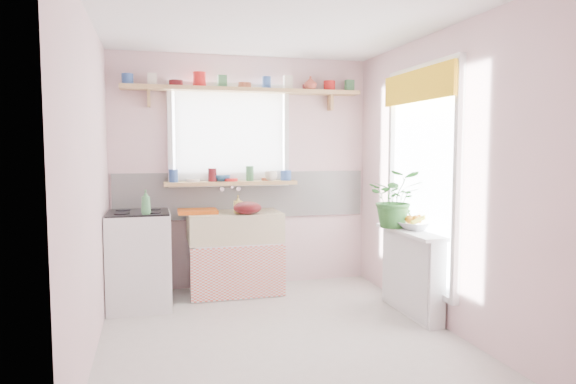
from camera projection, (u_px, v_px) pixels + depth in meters
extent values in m
plane|color=beige|center=(278.00, 335.00, 4.17)|extent=(3.20, 3.20, 0.00)
plane|color=white|center=(278.00, 20.00, 3.95)|extent=(3.20, 3.20, 0.00)
plane|color=beige|center=(243.00, 172.00, 5.60)|extent=(2.80, 0.00, 2.80)
plane|color=beige|center=(356.00, 202.00, 2.52)|extent=(2.80, 0.00, 2.80)
plane|color=beige|center=(90.00, 185.00, 3.70)|extent=(0.00, 3.20, 3.20)
plane|color=beige|center=(436.00, 179.00, 4.42)|extent=(0.00, 3.20, 3.20)
cube|color=white|center=(244.00, 195.00, 5.61)|extent=(2.74, 0.03, 0.50)
cube|color=pink|center=(244.00, 213.00, 5.62)|extent=(2.74, 0.02, 0.12)
cube|color=white|center=(229.00, 135.00, 5.52)|extent=(1.20, 0.01, 1.00)
cube|color=white|center=(230.00, 135.00, 5.46)|extent=(1.15, 0.02, 0.95)
cube|color=white|center=(423.00, 177.00, 4.61)|extent=(0.01, 1.10, 1.90)
cube|color=yellow|center=(417.00, 86.00, 4.52)|extent=(0.03, 1.20, 0.28)
cube|color=white|center=(235.00, 267.00, 5.36)|extent=(0.85, 0.55, 0.55)
cube|color=#EA5A44|center=(239.00, 273.00, 5.09)|extent=(0.95, 0.02, 0.53)
cube|color=beige|center=(234.00, 226.00, 5.32)|extent=(0.95, 0.55, 0.30)
cylinder|color=silver|center=(230.00, 186.00, 5.53)|extent=(0.03, 0.22, 0.03)
cube|color=white|center=(139.00, 260.00, 4.86)|extent=(0.58, 0.58, 0.90)
cube|color=black|center=(138.00, 213.00, 4.82)|extent=(0.56, 0.56, 0.02)
cylinder|color=black|center=(122.00, 214.00, 4.65)|extent=(0.14, 0.14, 0.01)
cylinder|color=black|center=(154.00, 213.00, 4.72)|extent=(0.14, 0.14, 0.01)
cylinder|color=black|center=(123.00, 210.00, 4.92)|extent=(0.14, 0.14, 0.01)
cylinder|color=black|center=(153.00, 209.00, 4.99)|extent=(0.14, 0.14, 0.01)
cube|color=white|center=(412.00, 273.00, 4.66)|extent=(0.15, 0.90, 0.75)
cube|color=white|center=(410.00, 232.00, 4.62)|extent=(0.22, 0.95, 0.03)
cube|color=tan|center=(231.00, 183.00, 5.46)|extent=(1.40, 0.22, 0.04)
cube|color=tan|center=(245.00, 90.00, 5.40)|extent=(2.52, 0.24, 0.04)
cylinder|color=#3359A5|center=(127.00, 79.00, 5.09)|extent=(0.11, 0.11, 0.12)
cylinder|color=silver|center=(152.00, 79.00, 5.15)|extent=(0.11, 0.11, 0.12)
cylinder|color=#590F14|center=(176.00, 83.00, 5.22)|extent=(0.11, 0.11, 0.06)
cylinder|color=red|center=(199.00, 81.00, 5.27)|extent=(0.11, 0.11, 0.12)
cylinder|color=#3F7F4C|center=(222.00, 82.00, 5.33)|extent=(0.11, 0.11, 0.12)
cylinder|color=#A55133|center=(245.00, 85.00, 5.40)|extent=(0.11, 0.11, 0.06)
cylinder|color=#3359A5|center=(267.00, 83.00, 5.46)|extent=(0.11, 0.11, 0.12)
cylinder|color=silver|center=(288.00, 84.00, 5.52)|extent=(0.11, 0.11, 0.12)
cylinder|color=#590F14|center=(309.00, 87.00, 5.58)|extent=(0.11, 0.11, 0.06)
cylinder|color=red|center=(329.00, 85.00, 5.64)|extent=(0.11, 0.11, 0.12)
cylinder|color=#3F7F4C|center=(349.00, 86.00, 5.70)|extent=(0.11, 0.11, 0.12)
cylinder|color=#3359A5|center=(172.00, 176.00, 5.29)|extent=(0.11, 0.11, 0.12)
cylinder|color=silver|center=(192.00, 176.00, 5.34)|extent=(0.11, 0.11, 0.12)
cylinder|color=#590F14|center=(212.00, 179.00, 5.40)|extent=(0.11, 0.11, 0.06)
cylinder|color=red|center=(231.00, 176.00, 5.45)|extent=(0.11, 0.11, 0.12)
cylinder|color=#3F7F4C|center=(250.00, 175.00, 5.50)|extent=(0.11, 0.11, 0.12)
cylinder|color=#A55133|center=(269.00, 178.00, 5.56)|extent=(0.11, 0.11, 0.06)
cylinder|color=#3359A5|center=(288.00, 175.00, 5.61)|extent=(0.11, 0.11, 0.12)
cube|color=#D35712|center=(198.00, 211.00, 5.22)|extent=(0.40, 0.30, 0.04)
ellipsoid|color=#520E12|center=(248.00, 208.00, 5.14)|extent=(0.36, 0.36, 0.13)
imported|color=#2D6B2A|center=(395.00, 199.00, 4.75)|extent=(0.62, 0.59, 0.54)
imported|color=silver|center=(415.00, 226.00, 4.64)|extent=(0.38, 0.38, 0.07)
imported|color=#276126|center=(407.00, 217.00, 4.79)|extent=(0.11, 0.08, 0.19)
imported|color=#DDCA62|center=(238.00, 204.00, 5.24)|extent=(0.09, 0.09, 0.18)
imported|color=#EDE6CD|center=(271.00, 176.00, 5.50)|extent=(0.16, 0.16, 0.10)
imported|color=#2D6094|center=(220.00, 178.00, 5.48)|extent=(0.24, 0.24, 0.07)
imported|color=#B34737|center=(310.00, 83.00, 5.52)|extent=(0.17, 0.17, 0.14)
imported|color=#468D54|center=(146.00, 202.00, 4.62)|extent=(0.09, 0.09, 0.23)
sphere|color=orange|center=(415.00, 220.00, 4.64)|extent=(0.08, 0.08, 0.08)
sphere|color=orange|center=(420.00, 219.00, 4.68)|extent=(0.08, 0.08, 0.08)
sphere|color=orange|center=(409.00, 219.00, 4.64)|extent=(0.08, 0.08, 0.08)
cylinder|color=yellow|center=(420.00, 219.00, 4.59)|extent=(0.18, 0.04, 0.10)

